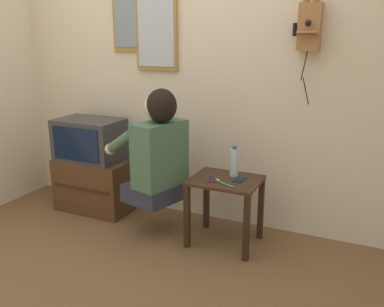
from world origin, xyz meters
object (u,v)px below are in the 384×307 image
water_bottle (234,162)px  television (90,140)px  person (157,150)px  wall_mirror (157,31)px  cell_phone_held (212,179)px  wall_phone_antique (310,26)px  toothbrush (224,183)px  framed_picture (128,18)px  cell_phone_spare (240,179)px

water_bottle → television: bearing=179.5°
person → wall_mirror: 1.02m
cell_phone_held → water_bottle: (0.12, 0.15, 0.10)m
person → wall_phone_antique: 1.41m
wall_mirror → toothbrush: (0.80, -0.49, -1.05)m
toothbrush → cell_phone_held: bearing=88.2°
person → framed_picture: (-0.52, 0.46, 0.98)m
television → wall_mirror: size_ratio=0.90×
television → water_bottle: (1.35, -0.01, -0.03)m
wall_phone_antique → wall_mirror: wall_mirror is taller
framed_picture → water_bottle: framed_picture is taller
wall_mirror → toothbrush: size_ratio=3.93×
cell_phone_spare → person: bearing=-165.6°
water_bottle → cell_phone_held: bearing=-129.4°
person → water_bottle: person is taller
person → wall_mirror: wall_mirror is taller
cell_phone_held → water_bottle: bearing=30.9°
person → framed_picture: 1.21m
person → television: bearing=92.1°
wall_mirror → cell_phone_spare: bearing=-22.3°
water_bottle → wall_phone_antique: bearing=29.0°
person → toothbrush: size_ratio=5.48×
television → toothbrush: television is taller
framed_picture → wall_mirror: size_ratio=0.86×
cell_phone_held → framed_picture: bearing=135.9°
wall_phone_antique → framed_picture: bearing=178.3°
wall_phone_antique → toothbrush: 1.25m
cell_phone_held → television: bearing=152.8°
television → cell_phone_held: (1.23, -0.16, -0.13)m
person → toothbrush: bearing=-77.3°
television → wall_phone_antique: bearing=7.3°
framed_picture → cell_phone_held: (0.96, -0.43, -1.16)m
person → wall_phone_antique: bearing=-51.6°
wall_mirror → wall_phone_antique: bearing=-1.9°
television → wall_phone_antique: 2.04m
framed_picture → water_bottle: (1.08, -0.29, -1.06)m
television → wall_mirror: wall_mirror is taller
cell_phone_held → wall_phone_antique: bearing=15.2°
television → water_bottle: bearing=-0.5°
cell_phone_spare → toothbrush: 0.15m
cell_phone_held → cell_phone_spare: 0.20m
wall_phone_antique → framed_picture: size_ratio=1.37×
television → wall_phone_antique: (1.79, 0.23, 0.95)m
person → toothbrush: (0.55, -0.03, -0.18)m
cell_phone_spare → toothbrush: toothbrush is taller
cell_phone_spare → water_bottle: (-0.07, 0.07, 0.10)m
television → toothbrush: size_ratio=3.54×
toothbrush → wall_phone_antique: bearing=-19.9°
cell_phone_spare → water_bottle: water_bottle is taller
framed_picture → cell_phone_spare: 1.67m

